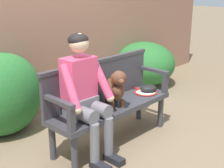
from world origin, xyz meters
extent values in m
plane|color=#7A664C|center=(0.00, 0.00, 0.00)|extent=(40.00, 40.00, 0.00)
cube|color=#936651|center=(0.00, 1.48, 1.02)|extent=(8.00, 0.30, 2.05)
ellipsoid|color=#286B2D|center=(1.97, 1.07, 0.39)|extent=(1.11, 1.11, 0.79)
ellipsoid|color=#286B2D|center=(-0.76, 1.10, 0.51)|extent=(0.99, 0.74, 1.02)
cube|color=#38383D|center=(0.00, 0.00, 0.44)|extent=(1.61, 0.48, 0.06)
cylinder|color=#38383D|center=(-0.73, -0.18, 0.20)|extent=(0.07, 0.07, 0.41)
cylinder|color=#38383D|center=(0.73, -0.18, 0.20)|extent=(0.07, 0.07, 0.41)
cylinder|color=#38383D|center=(-0.73, 0.18, 0.20)|extent=(0.07, 0.07, 0.41)
cylinder|color=#38383D|center=(0.73, 0.18, 0.20)|extent=(0.07, 0.07, 0.41)
cube|color=#38383D|center=(0.00, 0.21, 0.70)|extent=(1.61, 0.05, 0.46)
cube|color=#38383D|center=(0.00, 0.21, 0.95)|extent=(1.65, 0.06, 0.04)
cube|color=#38383D|center=(-0.77, -0.20, 0.59)|extent=(0.06, 0.06, 0.24)
cube|color=#38383D|center=(-0.77, 0.00, 0.73)|extent=(0.06, 0.48, 0.04)
cube|color=#38383D|center=(0.77, -0.20, 0.59)|extent=(0.06, 0.06, 0.24)
cube|color=#38383D|center=(0.77, 0.00, 0.73)|extent=(0.06, 0.48, 0.04)
cube|color=black|center=(-0.53, -0.34, 0.04)|extent=(0.10, 0.24, 0.07)
cylinder|color=slate|center=(-0.53, -0.26, 0.28)|extent=(0.10, 0.10, 0.42)
cylinder|color=slate|center=(-0.53, -0.10, 0.55)|extent=(0.15, 0.31, 0.15)
cube|color=black|center=(-0.33, -0.34, 0.04)|extent=(0.10, 0.24, 0.07)
cylinder|color=slate|center=(-0.33, -0.26, 0.28)|extent=(0.10, 0.10, 0.42)
cylinder|color=slate|center=(-0.33, -0.10, 0.55)|extent=(0.15, 0.31, 0.15)
cube|color=slate|center=(-0.43, 0.05, 0.57)|extent=(0.32, 0.24, 0.20)
cube|color=#E04770|center=(-0.43, 0.07, 0.83)|extent=(0.34, 0.22, 0.52)
cylinder|color=#E04770|center=(-0.64, -0.04, 0.85)|extent=(0.14, 0.32, 0.45)
sphere|color=beige|center=(-0.66, -0.16, 0.65)|extent=(0.09, 0.09, 0.09)
cylinder|color=#E04770|center=(-0.22, -0.04, 0.85)|extent=(0.14, 0.32, 0.45)
sphere|color=beige|center=(-0.20, -0.16, 0.65)|extent=(0.09, 0.09, 0.09)
sphere|color=beige|center=(-0.43, 0.05, 1.24)|extent=(0.20, 0.20, 0.20)
ellipsoid|color=black|center=(-0.43, 0.06, 1.27)|extent=(0.21, 0.21, 0.14)
cylinder|color=brown|center=(-0.08, -0.08, 0.51)|extent=(0.05, 0.05, 0.08)
cylinder|color=brown|center=(0.02, -0.14, 0.51)|extent=(0.05, 0.05, 0.08)
cylinder|color=brown|center=(0.00, 0.08, 0.51)|extent=(0.05, 0.05, 0.08)
cylinder|color=brown|center=(0.11, 0.03, 0.51)|extent=(0.05, 0.05, 0.08)
ellipsoid|color=brown|center=(0.01, -0.03, 0.66)|extent=(0.33, 0.38, 0.25)
sphere|color=brown|center=(-0.04, -0.12, 0.68)|extent=(0.15, 0.15, 0.15)
sphere|color=brown|center=(-0.05, -0.15, 0.83)|extent=(0.16, 0.16, 0.16)
ellipsoid|color=brown|center=(-0.09, -0.22, 0.82)|extent=(0.10, 0.11, 0.06)
ellipsoid|color=brown|center=(-0.11, -0.11, 0.82)|extent=(0.06, 0.06, 0.12)
ellipsoid|color=brown|center=(0.01, -0.17, 0.82)|extent=(0.06, 0.06, 0.12)
sphere|color=brown|center=(0.08, 0.11, 0.71)|extent=(0.07, 0.07, 0.07)
torus|color=red|center=(0.59, -0.03, 0.48)|extent=(0.34, 0.34, 0.02)
cylinder|color=silver|center=(0.59, -0.03, 0.47)|extent=(0.25, 0.25, 0.00)
cube|color=red|center=(0.61, 0.13, 0.48)|extent=(0.05, 0.08, 0.02)
cylinder|color=black|center=(0.64, 0.27, 0.48)|extent=(0.07, 0.22, 0.03)
ellipsoid|color=black|center=(0.65, -0.03, 0.51)|extent=(0.28, 0.26, 0.09)
camera|label=1|loc=(-2.48, -2.36, 1.83)|focal=51.20mm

